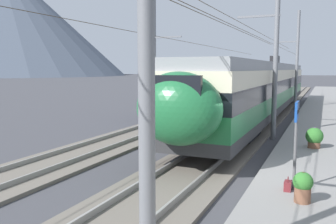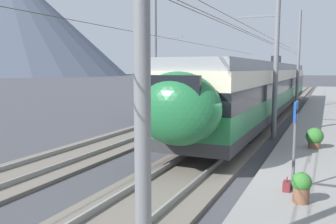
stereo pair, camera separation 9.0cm
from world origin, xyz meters
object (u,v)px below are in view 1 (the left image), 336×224
at_px(train_far_track, 218,83).
at_px(potted_plant_by_shelter, 314,137).
at_px(train_near_platform, 264,86).
at_px(catenary_mast_mid, 273,59).
at_px(catenary_mast_east, 295,60).
at_px(handbag_near_sign, 288,186).
at_px(catenary_mast_west, 137,44).
at_px(platform_sign, 296,126).
at_px(catenary_mast_far_side, 156,58).
at_px(potted_plant_platform_edge, 303,185).

height_order(train_far_track, potted_plant_by_shelter, train_far_track).
distance_m(train_near_platform, catenary_mast_mid, 8.21).
relative_size(catenary_mast_east, handbag_near_sign, 128.88).
height_order(train_near_platform, catenary_mast_west, catenary_mast_west).
bearing_deg(catenary_mast_west, platform_sign, -18.43).
relative_size(catenary_mast_far_side, potted_plant_platform_edge, 66.04).
bearing_deg(potted_plant_platform_edge, potted_plant_by_shelter, -0.55).
bearing_deg(platform_sign, train_far_track, 21.10).
relative_size(train_near_platform, train_far_track, 1.41).
bearing_deg(handbag_near_sign, potted_plant_by_shelter, -4.59).
xyz_separation_m(catenary_mast_west, handbag_near_sign, (5.17, -1.63, -3.40)).
relative_size(handbag_near_sign, potted_plant_platform_edge, 0.51).
relative_size(catenary_mast_mid, potted_plant_by_shelter, 58.81).
relative_size(catenary_mast_east, potted_plant_by_shelter, 58.81).
bearing_deg(catenary_mast_east, train_far_track, 93.02).
relative_size(train_far_track, catenary_mast_far_side, 0.48).
xyz_separation_m(handbag_near_sign, potted_plant_by_shelter, (5.79, -0.47, 0.33)).
bearing_deg(handbag_near_sign, catenary_mast_east, 4.24).
height_order(catenary_mast_west, catenary_mast_mid, catenary_mast_mid).
relative_size(train_far_track, handbag_near_sign, 62.27).
bearing_deg(catenary_mast_west, catenary_mast_east, -0.03).
xyz_separation_m(train_far_track, catenary_mast_east, (0.34, -6.49, 2.01)).
relative_size(catenary_mast_east, potted_plant_platform_edge, 66.04).
distance_m(train_far_track, potted_plant_by_shelter, 17.95).
bearing_deg(catenary_mast_far_side, catenary_mast_west, -155.01).
bearing_deg(catenary_mast_east, catenary_mast_far_side, 139.45).
bearing_deg(potted_plant_by_shelter, handbag_near_sign, 175.41).
bearing_deg(catenary_mast_mid, platform_sign, -167.95).
relative_size(train_far_track, catenary_mast_east, 0.48).
distance_m(train_far_track, catenary_mast_far_side, 9.56).
bearing_deg(catenary_mast_far_side, potted_plant_platform_edge, -142.00).
height_order(train_far_track, handbag_near_sign, train_far_track).
bearing_deg(catenary_mast_mid, potted_plant_by_shelter, -141.41).
relative_size(catenary_mast_west, potted_plant_by_shelter, 58.81).
xyz_separation_m(train_far_track, potted_plant_by_shelter, (-15.71, -8.57, -1.48)).
distance_m(train_far_track, handbag_near_sign, 23.05).
relative_size(catenary_mast_far_side, potted_plant_by_shelter, 58.81).
bearing_deg(catenary_mast_west, potted_plant_platform_edge, -24.62).
distance_m(catenary_mast_far_side, potted_plant_platform_edge, 16.91).
height_order(catenary_mast_mid, handbag_near_sign, catenary_mast_mid).
distance_m(train_far_track, catenary_mast_east, 6.80).
xyz_separation_m(catenary_mast_far_side, handbag_near_sign, (-12.30, -9.78, -3.81)).
height_order(potted_plant_platform_edge, potted_plant_by_shelter, potted_plant_by_shelter).
relative_size(catenary_mast_mid, catenary_mast_far_side, 1.00).
distance_m(catenary_mast_east, handbag_near_sign, 22.23).
height_order(catenary_mast_mid, catenary_mast_east, catenary_mast_east).
bearing_deg(platform_sign, catenary_mast_east, 4.63).
height_order(catenary_mast_mid, potted_plant_platform_edge, catenary_mast_mid).
bearing_deg(train_near_platform, handbag_near_sign, -168.72).
distance_m(catenary_mast_far_side, platform_sign, 15.85).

